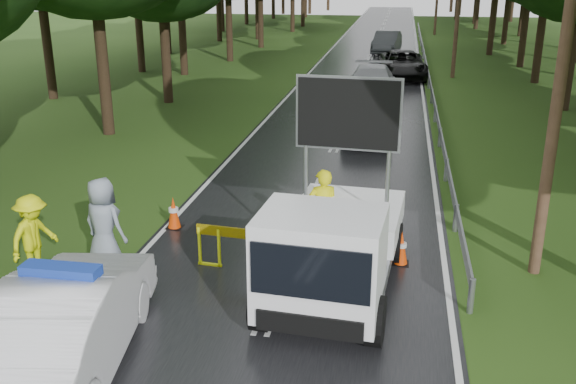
% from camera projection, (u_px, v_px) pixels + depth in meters
% --- Properties ---
extents(ground, '(160.00, 160.00, 0.00)m').
position_uv_depth(ground, '(276.00, 296.00, 12.62)').
color(ground, '#223E11').
rests_on(ground, ground).
extents(road, '(7.00, 140.00, 0.02)m').
position_uv_depth(road, '(366.00, 70.00, 40.51)').
color(road, black).
rests_on(road, ground).
extents(guardrail, '(0.12, 60.06, 0.70)m').
position_uv_depth(guardrail, '(426.00, 64.00, 39.42)').
color(guardrail, gray).
rests_on(guardrail, ground).
extents(utility_pole_near, '(1.40, 0.24, 10.00)m').
position_uv_depth(utility_pole_near, '(568.00, 27.00, 11.96)').
color(utility_pole_near, '#452F20').
rests_on(utility_pole_near, ground).
extents(police_sedan, '(2.49, 5.20, 1.81)m').
position_uv_depth(police_sedan, '(67.00, 322.00, 10.13)').
color(police_sedan, white).
rests_on(police_sedan, ground).
extents(work_truck, '(2.64, 5.27, 4.08)m').
position_uv_depth(work_truck, '(333.00, 246.00, 12.22)').
color(work_truck, gray).
rests_on(work_truck, ground).
extents(barrier, '(2.32, 0.26, 0.96)m').
position_uv_depth(barrier, '(249.00, 240.00, 13.44)').
color(barrier, '#EBFB0D').
rests_on(barrier, ground).
extents(officer, '(0.81, 0.66, 1.93)m').
position_uv_depth(officer, '(322.00, 210.00, 14.39)').
color(officer, yellow).
rests_on(officer, ground).
extents(civilian, '(1.00, 0.95, 1.62)m').
position_uv_depth(civilian, '(273.00, 248.00, 12.84)').
color(civilian, '#193BA7').
rests_on(civilian, ground).
extents(bystander_left, '(0.95, 1.30, 1.80)m').
position_uv_depth(bystander_left, '(33.00, 237.00, 13.15)').
color(bystander_left, '#E0EC0C').
rests_on(bystander_left, ground).
extents(bystander_right, '(1.14, 0.92, 2.03)m').
position_uv_depth(bystander_right, '(104.00, 224.00, 13.47)').
color(bystander_right, gray).
rests_on(bystander_right, ground).
extents(queue_car_first, '(2.15, 4.77, 1.59)m').
position_uv_depth(queue_car_first, '(367.00, 116.00, 24.32)').
color(queue_car_first, '#3D4044').
rests_on(queue_car_first, ground).
extents(queue_car_second, '(2.34, 5.67, 1.64)m').
position_uv_depth(queue_car_second, '(371.00, 84.00, 31.01)').
color(queue_car_second, '#A6A8AE').
rests_on(queue_car_second, ground).
extents(queue_car_third, '(3.00, 5.81, 1.57)m').
position_uv_depth(queue_car_third, '(402.00, 65.00, 37.42)').
color(queue_car_third, black).
rests_on(queue_car_third, ground).
extents(queue_car_fourth, '(2.25, 5.11, 1.63)m').
position_uv_depth(queue_car_fourth, '(387.00, 42.00, 48.26)').
color(queue_car_fourth, '#3B3E42').
rests_on(queue_car_fourth, ground).
extents(cone_near_left, '(0.30, 0.30, 0.64)m').
position_uv_depth(cone_near_left, '(86.00, 305.00, 11.69)').
color(cone_near_left, black).
rests_on(cone_near_left, ground).
extents(cone_center, '(0.35, 0.35, 0.75)m').
position_uv_depth(cone_center, '(308.00, 261.00, 13.31)').
color(cone_center, black).
rests_on(cone_center, ground).
extents(cone_far, '(0.31, 0.31, 0.66)m').
position_uv_depth(cone_far, '(364.00, 200.00, 16.94)').
color(cone_far, black).
rests_on(cone_far, ground).
extents(cone_left_mid, '(0.39, 0.39, 0.82)m').
position_uv_depth(cone_left_mid, '(174.00, 213.00, 15.79)').
color(cone_left_mid, black).
rests_on(cone_left_mid, ground).
extents(cone_right, '(0.36, 0.36, 0.77)m').
position_uv_depth(cone_right, '(401.00, 249.00, 13.87)').
color(cone_right, black).
rests_on(cone_right, ground).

